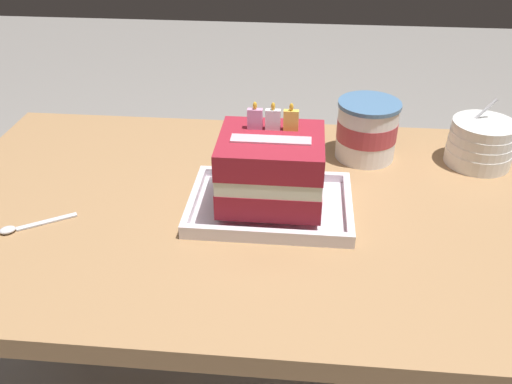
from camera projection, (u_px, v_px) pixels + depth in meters
The scene contains 6 objects.
dining_table at pixel (243, 255), 1.05m from camera, with size 1.12×0.70×0.74m.
foil_tray at pixel (270, 206), 0.97m from camera, with size 0.28×0.20×0.02m.
birthday_cake at pixel (271, 168), 0.93m from camera, with size 0.17×0.15×0.17m.
bowl_stack at pixel (480, 143), 1.09m from camera, with size 0.13×0.13×0.13m.
ice_cream_tub at pixel (367, 130), 1.11m from camera, with size 0.12×0.12×0.12m.
serving_spoon_near_tray at pixel (22, 227), 0.92m from camera, with size 0.11×0.08×0.01m.
Camera 1 is at (0.10, -0.82, 1.29)m, focal length 38.62 mm.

